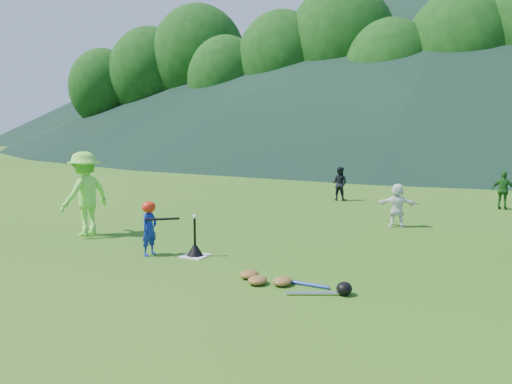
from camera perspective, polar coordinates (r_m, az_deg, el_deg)
ground at (r=9.22m, az=-6.97°, el=-7.32°), size 120.00×120.00×0.00m
home_plate at (r=9.22m, az=-6.98°, el=-7.26°), size 0.45×0.45×0.02m
baseball at (r=9.06m, az=-7.05°, el=-2.80°), size 0.08×0.08×0.08m
batter_child at (r=9.34m, az=-12.09°, el=-4.17°), size 0.26×0.37×0.98m
adult_coach at (r=11.43m, az=-18.96°, el=-0.18°), size 0.79×1.24×1.82m
fielder_b at (r=16.36m, az=9.52°, el=0.95°), size 0.57×0.46×1.09m
fielder_c at (r=15.98m, az=26.44°, el=0.16°), size 0.68×0.38×1.10m
fielder_d at (r=12.23m, az=15.83°, el=-1.46°), size 1.00×0.46×1.04m
batting_tee at (r=9.19m, az=-6.99°, el=-6.54°), size 0.30×0.30×0.68m
batter_gear at (r=9.25m, az=-12.04°, el=-1.80°), size 0.70×0.33×0.34m
equipment_pile at (r=7.51m, az=2.99°, el=-10.15°), size 1.80×0.67×0.19m
outfield_fence at (r=35.82m, az=18.48°, el=4.28°), size 70.07×0.08×1.33m
tree_line at (r=41.96m, az=20.34°, el=14.87°), size 70.04×11.40×14.82m
distant_hills at (r=91.02m, az=18.82°, el=14.85°), size 155.00×140.00×32.00m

